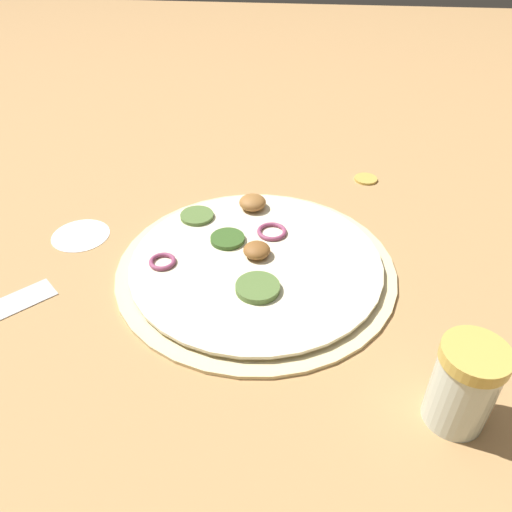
% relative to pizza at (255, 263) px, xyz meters
% --- Properties ---
extents(ground_plane, '(3.00, 3.00, 0.00)m').
position_rel_pizza_xyz_m(ground_plane, '(0.00, -0.00, -0.01)').
color(ground_plane, tan).
extents(pizza, '(0.33, 0.33, 0.03)m').
position_rel_pizza_xyz_m(pizza, '(0.00, 0.00, 0.00)').
color(pizza, beige).
rests_on(pizza, ground_plane).
extents(spice_jar, '(0.06, 0.06, 0.09)m').
position_rel_pizza_xyz_m(spice_jar, '(0.19, -0.19, 0.04)').
color(spice_jar, silver).
rests_on(spice_jar, ground_plane).
extents(loose_cap, '(0.04, 0.04, 0.01)m').
position_rel_pizza_xyz_m(loose_cap, '(0.15, 0.23, -0.00)').
color(loose_cap, gold).
rests_on(loose_cap, ground_plane).
extents(flour_patch, '(0.07, 0.07, 0.00)m').
position_rel_pizza_xyz_m(flour_patch, '(-0.23, 0.04, -0.01)').
color(flour_patch, white).
rests_on(flour_patch, ground_plane).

